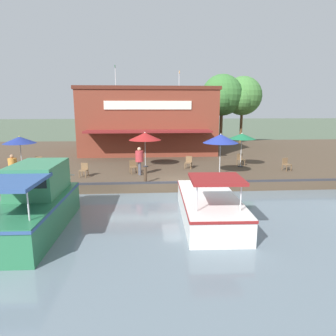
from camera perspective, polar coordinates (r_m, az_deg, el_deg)
name	(u,v)px	position (r m, az deg, el deg)	size (l,w,h in m)	color
ground_plane	(185,194)	(17.11, 3.16, -4.90)	(220.00, 220.00, 0.00)	#4C5B47
quay_deck	(170,157)	(27.73, 0.38, 2.14)	(22.00, 56.00, 0.60)	#4C3D2D
quay_edge_fender	(184,182)	(17.04, 3.15, -2.71)	(0.20, 50.40, 0.10)	#2D2D33
waterfront_restaurant	(148,120)	(29.57, -3.82, 9.09)	(10.35, 12.30, 8.08)	brown
patio_umbrella_by_entrance	(145,136)	(21.35, -4.41, 6.03)	(2.29, 2.29, 2.50)	#B7B7B7
patio_umbrella_mid_patio_right	(20,140)	(23.16, -26.43, 4.80)	(2.19, 2.19, 2.28)	#B7B7B7
patio_umbrella_mid_patio_left	(221,139)	(19.00, 10.00, 5.53)	(2.21, 2.21, 2.62)	#B7B7B7
patio_umbrella_far_corner	(242,136)	(21.95, 13.88, 5.87)	(1.93, 1.93, 2.44)	#B7B7B7
cafe_chair_facing_river	(189,162)	(21.02, 3.93, 1.21)	(0.57, 0.57, 0.85)	brown
cafe_chair_far_corner_seat	(240,159)	(22.76, 13.64, 1.71)	(0.54, 0.54, 0.85)	brown
cafe_chair_under_first_umbrella	(133,166)	(19.53, -6.63, 0.36)	(0.55, 0.55, 0.85)	brown
cafe_chair_beside_entrance	(39,162)	(22.71, -23.41, 1.06)	(0.45, 0.45, 0.85)	brown
cafe_chair_mid_patio	(84,169)	(19.15, -15.72, -0.22)	(0.52, 0.52, 0.85)	brown
cafe_chair_back_row_seat	(286,164)	(21.80, 21.58, 0.80)	(0.56, 0.56, 0.85)	brown
person_near_entrance	(139,157)	(18.89, -5.47, 2.01)	(0.50, 0.50, 1.78)	#4C4C56
person_mid_patio	(13,165)	(18.99, -27.47, 0.48)	(0.46, 0.46, 1.64)	gold
motorboat_fourth_along	(207,202)	(13.59, 7.43, -6.43)	(6.68, 2.51, 2.17)	white
motorboat_outer_channel	(38,203)	(13.28, -23.55, -6.10)	(6.71, 2.41, 2.53)	#287047
mooring_post	(145,174)	(17.05, -4.33, -1.17)	(0.22, 0.22, 0.98)	#473323
tree_downstream_bank	(242,97)	(37.25, 13.85, 13.02)	(4.78, 4.55, 7.80)	brown
tree_upstream_bank	(221,96)	(35.71, 10.07, 13.32)	(4.95, 4.71, 7.93)	brown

